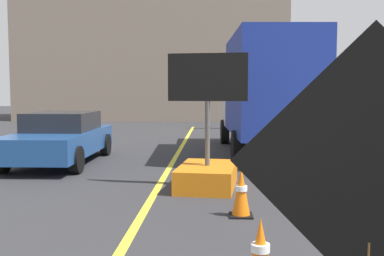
% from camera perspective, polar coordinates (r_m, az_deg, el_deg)
% --- Properties ---
extents(lane_center_stripe, '(0.14, 36.00, 0.01)m').
position_cam_1_polar(lane_center_stripe, '(6.95, -6.73, -11.49)').
color(lane_center_stripe, yellow).
rests_on(lane_center_stripe, ground).
extents(roadwork_sign, '(1.62, 0.21, 2.33)m').
position_cam_1_polar(roadwork_sign, '(2.80, 21.88, -5.13)').
color(roadwork_sign, '#593819').
rests_on(roadwork_sign, ground).
extents(arrow_board_trailer, '(1.60, 1.91, 2.70)m').
position_cam_1_polar(arrow_board_trailer, '(9.03, 1.97, -4.61)').
color(arrow_board_trailer, orange).
rests_on(arrow_board_trailer, ground).
extents(box_truck, '(2.69, 7.31, 3.58)m').
position_cam_1_polar(box_truck, '(14.10, 9.42, 4.46)').
color(box_truck, black).
rests_on(box_truck, ground).
extents(pickup_car, '(2.07, 4.69, 1.38)m').
position_cam_1_polar(pickup_car, '(12.64, -16.45, -1.17)').
color(pickup_car, navy).
rests_on(pickup_car, ground).
extents(highway_guide_sign, '(2.79, 0.21, 5.00)m').
position_cam_1_polar(highway_guide_sign, '(23.14, 11.89, 8.22)').
color(highway_guide_sign, gray).
rests_on(highway_guide_sign, ground).
extents(far_building_block, '(18.21, 7.85, 8.26)m').
position_cam_1_polar(far_building_block, '(33.01, -4.71, 8.43)').
color(far_building_block, gray).
rests_on(far_building_block, ground).
extents(traffic_cone_near_sign, '(0.36, 0.36, 0.70)m').
position_cam_1_polar(traffic_cone_near_sign, '(4.62, 8.73, -15.54)').
color(traffic_cone_near_sign, black).
rests_on(traffic_cone_near_sign, ground).
extents(traffic_cone_mid_lane, '(0.36, 0.36, 0.78)m').
position_cam_1_polar(traffic_cone_mid_lane, '(7.02, 6.30, -8.14)').
color(traffic_cone_mid_lane, black).
rests_on(traffic_cone_mid_lane, ground).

